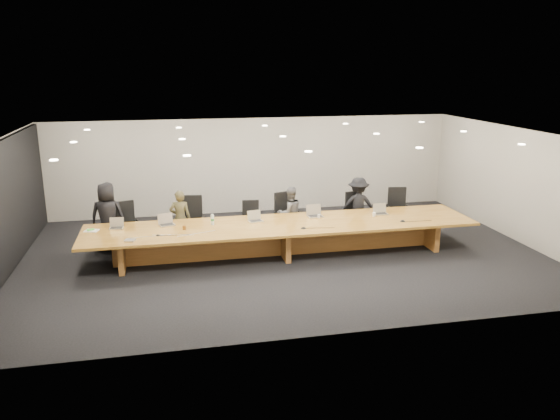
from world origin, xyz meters
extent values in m
plane|color=black|center=(0.00, 0.00, 0.00)|extent=(12.00, 12.00, 0.00)
cube|color=silver|center=(0.00, 4.00, 1.40)|extent=(12.00, 0.02, 2.80)
cube|color=black|center=(-5.94, 0.00, 1.37)|extent=(0.08, 7.84, 2.74)
cube|color=brown|center=(0.00, 0.00, 0.72)|extent=(9.00, 1.80, 0.06)
cube|color=brown|center=(0.00, 0.00, 0.34)|extent=(7.65, 0.15, 0.69)
cube|color=brown|center=(-3.60, 0.00, 0.34)|extent=(0.12, 1.26, 0.69)
cube|color=brown|center=(0.00, 0.00, 0.34)|extent=(0.12, 1.26, 0.69)
cube|color=brown|center=(3.60, 0.00, 0.34)|extent=(0.12, 1.26, 0.69)
imported|color=black|center=(-3.98, 1.22, 0.82)|extent=(0.87, 0.63, 1.65)
imported|color=#3C3720|center=(-2.30, 1.13, 0.70)|extent=(0.55, 0.39, 1.40)
imported|color=#525254|center=(0.43, 1.13, 0.68)|extent=(0.74, 0.63, 1.35)
imported|color=black|center=(2.29, 1.26, 0.74)|extent=(1.06, 0.74, 1.49)
cylinder|color=silver|center=(-1.59, 0.26, 0.87)|extent=(0.10, 0.10, 0.24)
cylinder|color=brown|center=(-2.24, 0.00, 0.80)|extent=(0.09, 0.09, 0.09)
cone|color=silver|center=(0.95, 0.29, 0.79)|extent=(0.09, 0.09, 0.08)
cone|color=white|center=(2.30, 0.15, 0.80)|extent=(0.09, 0.09, 0.10)
cube|color=silver|center=(-4.26, 0.33, 0.76)|extent=(0.34, 0.30, 0.02)
cube|color=green|center=(-4.28, 0.34, 0.78)|extent=(0.17, 0.13, 0.02)
cube|color=#B2B2B7|center=(-3.39, -0.58, 0.77)|extent=(0.25, 0.21, 0.03)
cone|color=black|center=(-2.82, -0.32, 0.76)|extent=(0.11, 0.11, 0.03)
cone|color=black|center=(0.38, -0.46, 0.77)|extent=(0.16, 0.16, 0.03)
cone|color=black|center=(2.79, -0.40, 0.77)|extent=(0.17, 0.17, 0.03)
camera|label=1|loc=(-2.57, -11.80, 4.33)|focal=35.00mm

